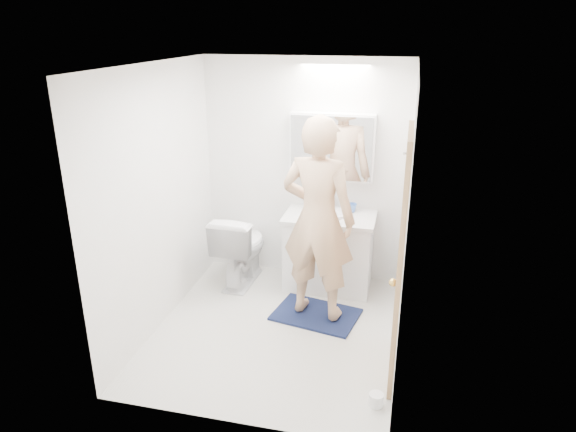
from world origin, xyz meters
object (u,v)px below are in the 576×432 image
(soap_bottle_b, at_px, (314,200))
(person, at_px, (318,219))
(medicine_cabinet, at_px, (332,147))
(soap_bottle_a, at_px, (308,200))
(vanity_cabinet, at_px, (329,253))
(toilet, at_px, (241,248))
(toothbrush_cup, at_px, (352,208))
(toilet_paper_roll, at_px, (376,400))

(soap_bottle_b, bearing_deg, person, -77.29)
(medicine_cabinet, relative_size, soap_bottle_a, 4.16)
(vanity_cabinet, relative_size, soap_bottle_a, 4.26)
(vanity_cabinet, relative_size, toilet, 1.11)
(toilet, xyz_separation_m, soap_bottle_a, (0.69, 0.27, 0.52))
(person, relative_size, soap_bottle_b, 10.53)
(vanity_cabinet, xyz_separation_m, soap_bottle_b, (-0.20, 0.18, 0.52))
(toilet, distance_m, toothbrush_cup, 1.28)
(vanity_cabinet, bearing_deg, medicine_cabinet, 98.12)
(person, xyz_separation_m, soap_bottle_a, (-0.25, 0.80, -0.09))
(vanity_cabinet, height_order, medicine_cabinet, medicine_cabinet)
(vanity_cabinet, relative_size, toothbrush_cup, 8.86)
(medicine_cabinet, height_order, soap_bottle_b, medicine_cabinet)
(toothbrush_cup, bearing_deg, soap_bottle_b, 177.21)
(vanity_cabinet, bearing_deg, toilet, -173.10)
(person, distance_m, soap_bottle_a, 0.84)
(soap_bottle_a, xyz_separation_m, soap_bottle_b, (0.06, 0.03, -0.01))
(soap_bottle_b, xyz_separation_m, toothbrush_cup, (0.41, -0.02, -0.04))
(soap_bottle_a, distance_m, toilet_paper_roll, 2.32)
(medicine_cabinet, height_order, person, person)
(toothbrush_cup, bearing_deg, toilet, -166.67)
(medicine_cabinet, height_order, toothbrush_cup, medicine_cabinet)
(vanity_cabinet, height_order, toilet, toilet)
(soap_bottle_b, relative_size, toilet_paper_roll, 1.67)
(medicine_cabinet, distance_m, toilet_paper_roll, 2.57)
(toilet, xyz_separation_m, person, (0.94, -0.53, 0.61))
(person, bearing_deg, toilet_paper_roll, 131.34)
(toilet, distance_m, person, 1.24)
(toilet, bearing_deg, soap_bottle_a, -156.59)
(soap_bottle_b, height_order, toothbrush_cup, soap_bottle_b)
(soap_bottle_b, bearing_deg, soap_bottle_a, -154.35)
(toothbrush_cup, bearing_deg, vanity_cabinet, -142.75)
(vanity_cabinet, distance_m, toilet, 0.96)
(vanity_cabinet, height_order, soap_bottle_b, soap_bottle_b)
(toothbrush_cup, xyz_separation_m, toilet_paper_roll, (0.45, -1.96, -0.82))
(toilet, relative_size, soap_bottle_a, 3.85)
(toothbrush_cup, height_order, toilet_paper_roll, toothbrush_cup)
(soap_bottle_a, relative_size, soap_bottle_b, 1.15)
(medicine_cabinet, bearing_deg, person, -88.86)
(soap_bottle_b, bearing_deg, toothbrush_cup, -2.79)
(vanity_cabinet, distance_m, toilet_paper_roll, 1.94)
(toilet, height_order, soap_bottle_b, soap_bottle_b)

